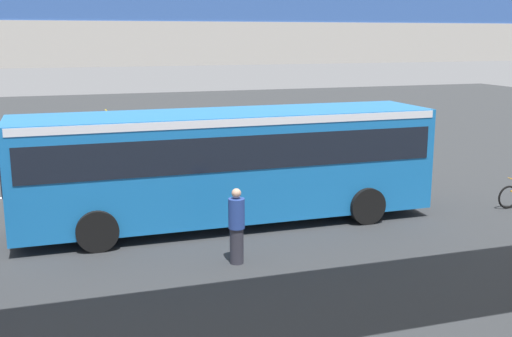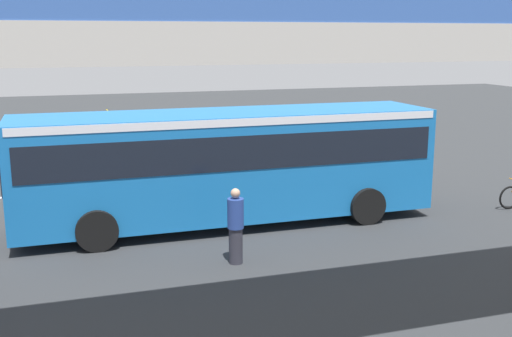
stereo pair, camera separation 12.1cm
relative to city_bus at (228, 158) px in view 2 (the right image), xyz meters
The scene contains 9 objects.
ground 2.45m from the city_bus, 109.51° to the right, with size 80.00×80.00×0.00m, color #2D3033.
city_bus is the anchor object (origin of this frame).
pedestrian 3.34m from the city_bus, 77.91° to the left, with size 0.38×0.38×1.79m.
traffic_sign 5.29m from the city_bus, 57.42° to the right, with size 0.08×0.60×2.80m.
lane_dash_leftmost 8.41m from the city_bus, 142.79° to the right, with size 2.00×0.20×0.01m, color silver.
lane_dash_left 5.87m from the city_bus, 117.01° to the right, with size 2.00×0.20×0.01m, color silver.
lane_dash_centre 5.50m from the city_bus, 73.43° to the right, with size 2.00×0.20×0.01m, color silver.
lane_dash_right 7.62m from the city_bus, 42.15° to the right, with size 2.00×0.20×0.01m, color silver.
pedestrian_overpass 8.36m from the city_bus, 93.84° to the left, with size 26.54×2.60×6.45m.
Camera 2 is at (4.94, 17.82, 5.20)m, focal length 43.73 mm.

